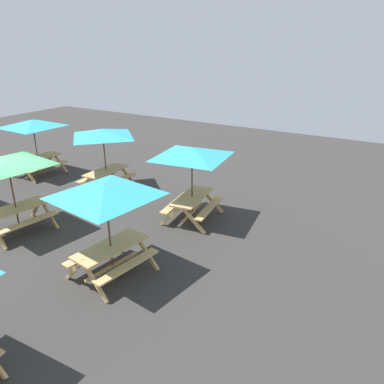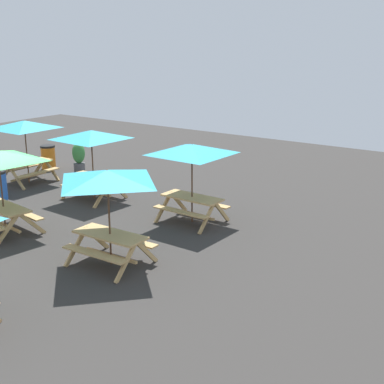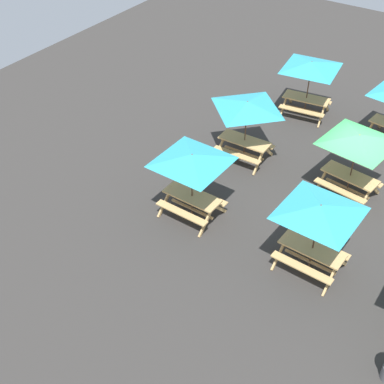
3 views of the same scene
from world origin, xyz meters
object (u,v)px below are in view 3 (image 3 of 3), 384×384
Objects in this scene: picnic_table_5 at (247,110)px; picnic_table_6 at (358,143)px; picnic_table_2 at (319,214)px; picnic_table_1 at (311,69)px; picnic_table_0 at (192,163)px.

picnic_table_6 is at bearing -179.66° from picnic_table_5.
picnic_table_2 is at bearing 103.25° from picnic_table_6.
picnic_table_1 is 1.20× the size of picnic_table_5.
picnic_table_1 and picnic_table_6 have the same top height.
picnic_table_1 and picnic_table_2 have the same top height.
picnic_table_0 is 1.00× the size of picnic_table_2.
picnic_table_2 is 3.75m from picnic_table_6.
picnic_table_6 is (-3.83, -0.14, 0.00)m from picnic_table_5.
picnic_table_1 and picnic_table_5 have the same top height.
picnic_table_2 is 1.21× the size of picnic_table_5.
picnic_table_0 is 7.61m from picnic_table_1.
picnic_table_1 is at bearing -98.95° from picnic_table_5.
picnic_table_5 is at bearing 74.67° from picnic_table_1.
picnic_table_5 is at bearing -85.75° from picnic_table_0.
picnic_table_0 is 1.01× the size of picnic_table_6.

